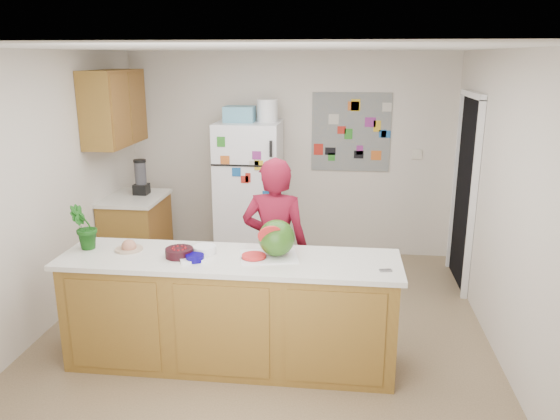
# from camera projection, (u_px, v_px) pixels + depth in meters

# --- Properties ---
(floor) EXTENTS (4.00, 4.50, 0.02)m
(floor) POSITION_uv_depth(u_px,v_px,m) (264.00, 334.00, 4.98)
(floor) COLOR brown
(floor) RESTS_ON ground
(wall_back) EXTENTS (4.00, 0.02, 2.50)m
(wall_back) POSITION_uv_depth(u_px,v_px,m) (290.00, 155.00, 6.80)
(wall_back) COLOR beige
(wall_back) RESTS_ON ground
(wall_left) EXTENTS (0.02, 4.50, 2.50)m
(wall_left) POSITION_uv_depth(u_px,v_px,m) (40.00, 195.00, 4.86)
(wall_left) COLOR beige
(wall_left) RESTS_ON ground
(wall_right) EXTENTS (0.02, 4.50, 2.50)m
(wall_right) POSITION_uv_depth(u_px,v_px,m) (509.00, 209.00, 4.41)
(wall_right) COLOR beige
(wall_right) RESTS_ON ground
(ceiling) EXTENTS (4.00, 4.50, 0.02)m
(ceiling) POSITION_uv_depth(u_px,v_px,m) (262.00, 47.00, 4.29)
(ceiling) COLOR white
(ceiling) RESTS_ON wall_back
(doorway) EXTENTS (0.03, 0.85, 2.04)m
(doorway) POSITION_uv_depth(u_px,v_px,m) (465.00, 193.00, 5.86)
(doorway) COLOR black
(doorway) RESTS_ON ground
(peninsula_base) EXTENTS (2.60, 0.62, 0.88)m
(peninsula_base) POSITION_uv_depth(u_px,v_px,m) (230.00, 313.00, 4.40)
(peninsula_base) COLOR brown
(peninsula_base) RESTS_ON floor
(peninsula_top) EXTENTS (2.68, 0.70, 0.04)m
(peninsula_top) POSITION_uv_depth(u_px,v_px,m) (229.00, 260.00, 4.28)
(peninsula_top) COLOR silver
(peninsula_top) RESTS_ON peninsula_base
(side_counter_base) EXTENTS (0.60, 0.80, 0.86)m
(side_counter_base) POSITION_uv_depth(u_px,v_px,m) (137.00, 235.00, 6.34)
(side_counter_base) COLOR brown
(side_counter_base) RESTS_ON floor
(side_counter_top) EXTENTS (0.64, 0.84, 0.04)m
(side_counter_top) POSITION_uv_depth(u_px,v_px,m) (134.00, 198.00, 6.22)
(side_counter_top) COLOR silver
(side_counter_top) RESTS_ON side_counter_base
(upper_cabinets) EXTENTS (0.35, 1.00, 0.80)m
(upper_cabinets) POSITION_uv_depth(u_px,v_px,m) (114.00, 108.00, 5.91)
(upper_cabinets) COLOR brown
(upper_cabinets) RESTS_ON wall_left
(refrigerator) EXTENTS (0.75, 0.70, 1.70)m
(refrigerator) POSITION_uv_depth(u_px,v_px,m) (249.00, 193.00, 6.59)
(refrigerator) COLOR silver
(refrigerator) RESTS_ON floor
(fridge_top_bin) EXTENTS (0.35, 0.28, 0.18)m
(fridge_top_bin) POSITION_uv_depth(u_px,v_px,m) (240.00, 114.00, 6.35)
(fridge_top_bin) COLOR #5999B2
(fridge_top_bin) RESTS_ON refrigerator
(photo_collage) EXTENTS (0.95, 0.01, 0.95)m
(photo_collage) POSITION_uv_depth(u_px,v_px,m) (351.00, 132.00, 6.61)
(photo_collage) COLOR slate
(photo_collage) RESTS_ON wall_back
(person) EXTENTS (0.61, 0.43, 1.62)m
(person) POSITION_uv_depth(u_px,v_px,m) (275.00, 247.00, 4.82)
(person) COLOR maroon
(person) RESTS_ON floor
(blender_appliance) EXTENTS (0.13, 0.13, 0.38)m
(blender_appliance) POSITION_uv_depth(u_px,v_px,m) (141.00, 178.00, 6.26)
(blender_appliance) COLOR black
(blender_appliance) RESTS_ON side_counter_top
(cutting_board) EXTENTS (0.50, 0.42, 0.01)m
(cutting_board) POSITION_uv_depth(u_px,v_px,m) (269.00, 256.00, 4.27)
(cutting_board) COLOR white
(cutting_board) RESTS_ON peninsula_top
(watermelon) EXTENTS (0.29, 0.29, 0.29)m
(watermelon) POSITION_uv_depth(u_px,v_px,m) (277.00, 238.00, 4.24)
(watermelon) COLOR #1C5E12
(watermelon) RESTS_ON cutting_board
(watermelon_slice) EXTENTS (0.19, 0.19, 0.02)m
(watermelon_slice) POSITION_uv_depth(u_px,v_px,m) (254.00, 256.00, 4.23)
(watermelon_slice) COLOR #DF1F4D
(watermelon_slice) RESTS_ON cutting_board
(cherry_bowl) EXTENTS (0.22, 0.22, 0.07)m
(cherry_bowl) POSITION_uv_depth(u_px,v_px,m) (179.00, 253.00, 4.28)
(cherry_bowl) COLOR black
(cherry_bowl) RESTS_ON peninsula_top
(white_bowl) EXTENTS (0.22, 0.22, 0.06)m
(white_bowl) POSITION_uv_depth(u_px,v_px,m) (205.00, 250.00, 4.36)
(white_bowl) COLOR silver
(white_bowl) RESTS_ON peninsula_top
(cobalt_bowl) EXTENTS (0.17, 0.17, 0.05)m
(cobalt_bowl) POSITION_uv_depth(u_px,v_px,m) (195.00, 258.00, 4.19)
(cobalt_bowl) COLOR #07005B
(cobalt_bowl) RESTS_ON peninsula_top
(plate) EXTENTS (0.29, 0.29, 0.02)m
(plate) POSITION_uv_depth(u_px,v_px,m) (129.00, 249.00, 4.43)
(plate) COLOR beige
(plate) RESTS_ON peninsula_top
(paper_towel) EXTENTS (0.25, 0.24, 0.02)m
(paper_towel) POSITION_uv_depth(u_px,v_px,m) (193.00, 259.00, 4.22)
(paper_towel) COLOR white
(paper_towel) RESTS_ON peninsula_top
(keys) EXTENTS (0.09, 0.06, 0.01)m
(keys) POSITION_uv_depth(u_px,v_px,m) (385.00, 270.00, 4.00)
(keys) COLOR gray
(keys) RESTS_ON peninsula_top
(potted_plant) EXTENTS (0.26, 0.27, 0.38)m
(potted_plant) POSITION_uv_depth(u_px,v_px,m) (84.00, 227.00, 4.40)
(potted_plant) COLOR #104212
(potted_plant) RESTS_ON peninsula_top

